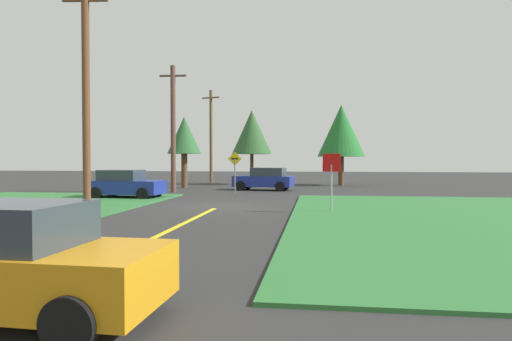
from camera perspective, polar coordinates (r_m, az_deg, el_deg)
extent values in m
plane|color=#2E2E2E|center=(21.16, -4.73, -4.59)|extent=(120.00, 120.00, 0.00)
cube|color=#2F7034|center=(17.45, 24.61, -5.87)|extent=(12.00, 20.00, 0.08)
cube|color=yellow|center=(13.53, -12.09, -8.01)|extent=(0.20, 14.00, 0.01)
cylinder|color=#9EA0A8|center=(18.78, 9.62, -2.29)|extent=(0.07, 0.07, 2.01)
cube|color=red|center=(18.74, 9.64, 1.00)|extent=(0.74, 0.22, 0.75)
cube|color=orange|center=(7.18, -28.84, -11.44)|extent=(4.30, 1.94, 0.76)
cylinder|color=black|center=(7.24, -15.05, -13.65)|extent=(0.69, 0.24, 0.68)
cylinder|color=black|center=(5.77, -22.72, -17.69)|extent=(0.69, 0.24, 0.68)
cube|color=navy|center=(26.35, -16.17, -2.05)|extent=(4.14, 2.10, 0.76)
cube|color=#2D3842|center=(26.47, -16.82, -0.57)|extent=(2.30, 1.79, 0.60)
cylinder|color=black|center=(26.65, -12.61, -2.64)|extent=(0.69, 0.25, 0.68)
cylinder|color=black|center=(24.93, -14.29, -2.93)|extent=(0.69, 0.25, 0.68)
cylinder|color=black|center=(27.83, -17.86, -2.50)|extent=(0.69, 0.25, 0.68)
cylinder|color=black|center=(26.19, -19.79, -2.76)|extent=(0.69, 0.25, 0.68)
cube|color=navy|center=(32.07, 0.95, -1.38)|extent=(4.42, 2.40, 0.76)
cube|color=#2D3842|center=(31.95, 1.60, -0.17)|extent=(2.52, 1.92, 0.60)
cylinder|color=black|center=(31.64, -1.97, -1.97)|extent=(0.70, 0.31, 0.68)
cylinder|color=black|center=(33.34, -1.03, -1.79)|extent=(0.70, 0.31, 0.68)
cylinder|color=black|center=(30.88, 3.08, -2.05)|extent=(0.70, 0.31, 0.68)
cylinder|color=black|center=(32.62, 3.78, -1.87)|extent=(0.70, 0.31, 0.68)
cylinder|color=brown|center=(18.95, -20.90, 8.54)|extent=(0.30, 0.30, 9.19)
cube|color=brown|center=(19.81, -21.01, 19.69)|extent=(1.80, 0.30, 0.12)
cylinder|color=brown|center=(30.43, -10.55, 5.21)|extent=(0.33, 0.33, 8.47)
cube|color=brown|center=(30.87, -10.58, 11.81)|extent=(1.80, 0.20, 0.12)
cylinder|color=brown|center=(42.39, -5.78, 4.33)|extent=(0.28, 0.28, 8.73)
cube|color=brown|center=(42.73, -5.79, 9.25)|extent=(1.76, 0.60, 0.12)
cylinder|color=slate|center=(29.01, -2.72, -0.72)|extent=(0.08, 0.08, 2.26)
cube|color=yellow|center=(28.99, -2.72, 1.51)|extent=(0.91, 0.04, 0.91)
cube|color=black|center=(28.99, -2.72, 1.51)|extent=(0.45, 0.04, 0.10)
cylinder|color=brown|center=(35.12, -9.15, -0.03)|extent=(0.47, 0.47, 2.66)
cone|color=#2A5F30|center=(35.16, -9.17, 4.48)|extent=(2.61, 2.61, 2.87)
cylinder|color=brown|center=(39.16, -0.54, 0.16)|extent=(0.30, 0.30, 2.69)
cone|color=#2E5A2B|center=(39.22, -0.54, 4.93)|extent=(3.49, 3.49, 3.84)
cylinder|color=brown|center=(38.55, 10.82, -0.06)|extent=(0.47, 0.47, 2.46)
cone|color=#216C2B|center=(38.62, 10.84, 5.03)|extent=(4.00, 4.00, 4.40)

